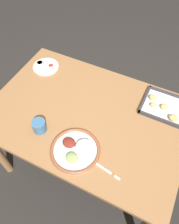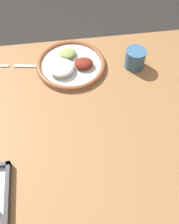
% 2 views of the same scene
% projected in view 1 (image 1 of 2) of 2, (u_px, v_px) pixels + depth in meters
% --- Properties ---
extents(ground_plane, '(8.00, 8.00, 0.00)m').
position_uv_depth(ground_plane, '(88.00, 160.00, 1.95)').
color(ground_plane, '#282623').
extents(dining_table, '(1.24, 0.85, 0.71)m').
position_uv_depth(dining_table, '(87.00, 122.00, 1.45)').
color(dining_table, olive).
rests_on(dining_table, ground_plane).
extents(dinner_plate, '(0.28, 0.28, 0.05)m').
position_uv_depth(dinner_plate, '(76.00, 150.00, 1.21)').
color(dinner_plate, silver).
rests_on(dinner_plate, dining_table).
extents(fork, '(0.22, 0.05, 0.00)m').
position_uv_depth(fork, '(101.00, 167.00, 1.17)').
color(fork, silver).
rests_on(fork, dining_table).
extents(saucer_plate, '(0.19, 0.19, 0.03)m').
position_uv_depth(saucer_plate, '(46.00, 66.00, 1.62)').
color(saucer_plate, silver).
rests_on(saucer_plate, dining_table).
extents(baking_tray, '(0.32, 0.24, 0.04)m').
position_uv_depth(baking_tray, '(167.00, 108.00, 1.39)').
color(baking_tray, '#333338').
rests_on(baking_tray, dining_table).
extents(drinking_cup, '(0.08, 0.08, 0.08)m').
position_uv_depth(drinking_cup, '(39.00, 126.00, 1.27)').
color(drinking_cup, '#38668E').
rests_on(drinking_cup, dining_table).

